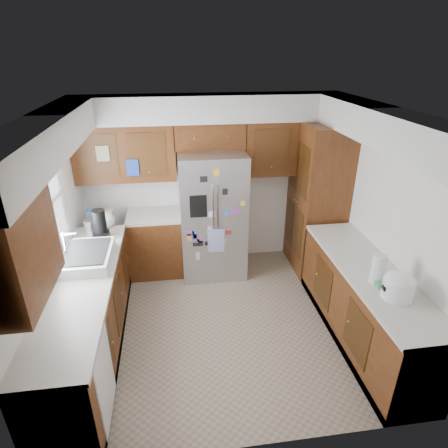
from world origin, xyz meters
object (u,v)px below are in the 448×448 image
(pantry, at_px, (317,199))
(fridge, at_px, (212,215))
(paper_towel, at_px, (378,269))
(rice_cooker, at_px, (399,285))

(pantry, height_order, fridge, pantry)
(pantry, bearing_deg, paper_towel, -92.00)
(fridge, distance_m, rice_cooker, 2.64)
(rice_cooker, relative_size, paper_towel, 1.00)
(fridge, xyz_separation_m, rice_cooker, (1.50, -2.17, 0.15))
(pantry, distance_m, paper_towel, 1.85)
(rice_cooker, height_order, paper_towel, paper_towel)
(fridge, bearing_deg, pantry, -2.06)
(fridge, relative_size, paper_towel, 5.90)
(fridge, distance_m, paper_towel, 2.39)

